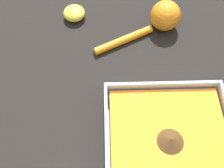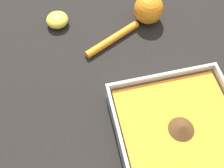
{
  "view_description": "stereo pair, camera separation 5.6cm",
  "coord_description": "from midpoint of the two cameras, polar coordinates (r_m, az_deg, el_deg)",
  "views": [
    {
      "loc": [
        0.17,
        -0.12,
        0.51
      ],
      "look_at": [
        -0.12,
        -0.11,
        0.03
      ],
      "focal_mm": 42.0,
      "sensor_mm": 36.0,
      "label": 1
    },
    {
      "loc": [
        0.16,
        -0.18,
        0.51
      ],
      "look_at": [
        -0.12,
        -0.11,
        0.03
      ],
      "focal_mm": 42.0,
      "sensor_mm": 36.0,
      "label": 2
    }
  ],
  "objects": [
    {
      "name": "square_dish",
      "position": [
        0.53,
        15.25,
        -12.82
      ],
      "size": [
        0.24,
        0.24,
        0.05
      ],
      "color": "silver",
      "rests_on": "ground_plane"
    },
    {
      "name": "lemon_squeezer",
      "position": [
        0.68,
        12.93,
        13.58
      ],
      "size": [
        0.13,
        0.22,
        0.08
      ],
      "rotation": [
        0.0,
        0.0,
        2.03
      ],
      "color": "orange",
      "rests_on": "ground_plane"
    },
    {
      "name": "ground_plane",
      "position": [
        0.56,
        15.08,
        -11.58
      ],
      "size": [
        4.0,
        4.0,
        0.0
      ],
      "primitive_type": "plane",
      "color": "black"
    },
    {
      "name": "lemon_half",
      "position": [
        0.71,
        -5.94,
        14.94
      ],
      "size": [
        0.06,
        0.06,
        0.03
      ],
      "color": "yellow",
      "rests_on": "ground_plane"
    }
  ]
}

